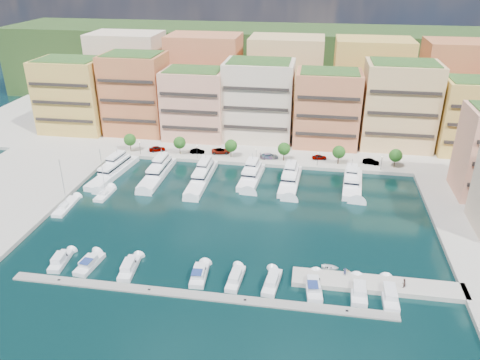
{
  "coord_description": "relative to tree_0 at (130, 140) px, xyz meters",
  "views": [
    {
      "loc": [
        15.78,
        -95.9,
        55.96
      ],
      "look_at": [
        -1.02,
        7.6,
        6.0
      ],
      "focal_mm": 35.0,
      "sensor_mm": 36.0,
      "label": 1
    }
  ],
  "objects": [
    {
      "name": "ground",
      "position": [
        40.0,
        -33.5,
        -4.74
      ],
      "size": [
        400.0,
        400.0,
        0.0
      ],
      "primitive_type": "plane",
      "color": "black",
      "rests_on": "ground"
    },
    {
      "name": "north_quay",
      "position": [
        40.0,
        28.5,
        -4.74
      ],
      "size": [
        220.0,
        64.0,
        2.0
      ],
      "primitive_type": "cube",
      "color": "#9E998E",
      "rests_on": "ground"
    },
    {
      "name": "hillside",
      "position": [
        40.0,
        76.5,
        -4.74
      ],
      "size": [
        240.0,
        40.0,
        58.0
      ],
      "primitive_type": "cube",
      "color": "#213716",
      "rests_on": "ground"
    },
    {
      "name": "south_pontoon",
      "position": [
        37.0,
        -63.5,
        -4.74
      ],
      "size": [
        72.0,
        2.2,
        0.35
      ],
      "primitive_type": "cube",
      "color": "gray",
      "rests_on": "ground"
    },
    {
      "name": "finger_pier",
      "position": [
        70.0,
        -55.5,
        -4.74
      ],
      "size": [
        32.0,
        5.0,
        2.0
      ],
      "primitive_type": "cube",
      "color": "#9E998E",
      "rests_on": "ground"
    },
    {
      "name": "apartment_0",
      "position": [
        -26.0,
        16.49,
        8.57
      ],
      "size": [
        22.0,
        16.5,
        24.8
      ],
      "color": "gold",
      "rests_on": "north_quay"
    },
    {
      "name": "apartment_1",
      "position": [
        -4.0,
        18.49,
        9.57
      ],
      "size": [
        20.0,
        16.5,
        26.8
      ],
      "color": "#B86F3D",
      "rests_on": "north_quay"
    },
    {
      "name": "apartment_2",
      "position": [
        17.0,
        16.49,
        7.57
      ],
      "size": [
        20.0,
        15.5,
        22.8
      ],
      "color": "#E09C7D",
      "rests_on": "north_quay"
    },
    {
      "name": "apartment_3",
      "position": [
        38.0,
        18.49,
        9.07
      ],
      "size": [
        22.0,
        16.5,
        25.8
      ],
      "color": "beige",
      "rests_on": "north_quay"
    },
    {
      "name": "apartment_4",
      "position": [
        60.0,
        16.49,
        8.07
      ],
      "size": [
        20.0,
        15.5,
        23.8
      ],
      "color": "#CD714C",
      "rests_on": "north_quay"
    },
    {
      "name": "apartment_5",
      "position": [
        82.0,
        18.49,
        9.57
      ],
      "size": [
        22.0,
        16.5,
        26.8
      ],
      "color": "tan",
      "rests_on": "north_quay"
    },
    {
      "name": "apartment_6",
      "position": [
        104.0,
        16.49,
        7.57
      ],
      "size": [
        20.0,
        15.5,
        22.8
      ],
      "color": "gold",
      "rests_on": "north_quay"
    },
    {
      "name": "backblock_0",
      "position": [
        -15.0,
        40.5,
        11.26
      ],
      "size": [
        26.0,
        18.0,
        30.0
      ],
      "primitive_type": "cube",
      "color": "beige",
      "rests_on": "north_quay"
    },
    {
      "name": "backblock_1",
      "position": [
        15.0,
        40.5,
        11.26
      ],
      "size": [
        26.0,
        18.0,
        30.0
      ],
      "primitive_type": "cube",
      "color": "#CD714C",
      "rests_on": "north_quay"
    },
    {
      "name": "backblock_2",
      "position": [
        45.0,
        40.5,
        11.26
      ],
      "size": [
        26.0,
        18.0,
        30.0
      ],
      "primitive_type": "cube",
      "color": "tan",
      "rests_on": "north_quay"
    },
    {
      "name": "backblock_3",
      "position": [
        75.0,
        40.5,
        11.26
      ],
      "size": [
        26.0,
        18.0,
        30.0
      ],
      "primitive_type": "cube",
      "color": "gold",
      "rests_on": "north_quay"
    },
    {
      "name": "backblock_4",
      "position": [
        105.0,
        40.5,
        11.26
      ],
      "size": [
        26.0,
        18.0,
        30.0
      ],
      "primitive_type": "cube",
      "color": "#B86F3D",
      "rests_on": "north_quay"
    },
    {
      "name": "tree_0",
      "position": [
        0.0,
        0.0,
        0.0
      ],
      "size": [
        3.8,
        3.8,
        5.65
      ],
      "color": "#473323",
      "rests_on": "north_quay"
    },
    {
      "name": "tree_1",
      "position": [
        16.0,
        0.0,
        0.0
      ],
      "size": [
        3.8,
        3.8,
        5.65
      ],
      "color": "#473323",
      "rests_on": "north_quay"
    },
    {
      "name": "tree_2",
      "position": [
        32.0,
        0.0,
        0.0
      ],
      "size": [
        3.8,
        3.8,
        5.65
      ],
      "color": "#473323",
      "rests_on": "north_quay"
    },
    {
      "name": "tree_3",
      "position": [
        48.0,
        0.0,
        0.0
      ],
      "size": [
        3.8,
        3.8,
        5.65
      ],
      "color": "#473323",
      "rests_on": "north_quay"
    },
    {
      "name": "tree_4",
      "position": [
        64.0,
        0.0,
        0.0
      ],
      "size": [
        3.8,
        3.8,
        5.65
      ],
      "color": "#473323",
      "rests_on": "north_quay"
    },
    {
      "name": "tree_5",
      "position": [
        80.0,
        0.0,
        0.0
      ],
      "size": [
        3.8,
        3.8,
        5.65
      ],
      "color": "#473323",
      "rests_on": "north_quay"
    },
    {
      "name": "lamppost_0",
      "position": [
        4.0,
        -2.3,
        -0.92
      ],
      "size": [
        0.3,
        0.3,
        4.2
      ],
      "color": "black",
      "rests_on": "north_quay"
    },
    {
      "name": "lamppost_1",
      "position": [
        22.0,
        -2.3,
        -0.92
      ],
      "size": [
        0.3,
        0.3,
        4.2
      ],
      "color": "black",
      "rests_on": "north_quay"
    },
    {
      "name": "lamppost_2",
      "position": [
        40.0,
        -2.3,
        -0.92
      ],
      "size": [
        0.3,
        0.3,
        4.2
      ],
      "color": "black",
      "rests_on": "north_quay"
    },
    {
      "name": "lamppost_3",
      "position": [
        58.0,
        -2.3,
        -0.92
      ],
      "size": [
        0.3,
        0.3,
        4.2
      ],
      "color": "black",
      "rests_on": "north_quay"
    },
    {
      "name": "lamppost_4",
      "position": [
        76.0,
        -2.3,
        -0.92
      ],
      "size": [
        0.3,
        0.3,
        4.2
      ],
      "color": "black",
      "rests_on": "north_quay"
    },
    {
      "name": "yacht_0",
      "position": [
        0.8,
        -15.02,
        -3.53
      ],
      "size": [
        7.27,
        23.35,
        7.3
      ],
      "color": "white",
      "rests_on": "ground"
    },
    {
      "name": "yacht_1",
      "position": [
        13.56,
        -14.32,
        -3.65
      ],
      "size": [
        4.94,
        21.35,
        7.3
      ],
      "color": "white",
      "rests_on": "ground"
    },
    {
      "name": "yacht_2",
      "position": [
        26.55,
        -14.9,
        -3.53
      ],
      "size": [
        4.49,
        22.74,
        7.3
      ],
      "color": "white",
      "rests_on": "ground"
    },
    {
      "name": "yacht_3",
      "position": [
        40.03,
        -12.19,
        -3.53
      ],
      "size": [
        5.93,
        17.08,
        7.3
      ],
      "color": "white",
      "rests_on": "ground"
    },
    {
      "name": "yacht_4",
      "position": [
        50.88,
        -13.13,
        -3.65
      ],
      "size": [
        5.69,
        18.97,
        7.3
      ],
      "color": "white",
      "rests_on": "ground"
    },
    {
      "name": "yacht_5",
      "position": [
        67.56,
        -12.46,
        -3.53
      ],
      "size": [
        6.09,
        17.71,
        7.3
      ],
      "color": "white",
      "rests_on": "ground"
    },
    {
      "name": "cruiser_0",
      "position": [
        7.39,
        -58.08,
        -4.2
      ],
      "size": [
        3.18,
        7.44,
        2.55
      ],
      "color": "silver",
      "rests_on": "ground"
    },
    {
      "name": "cruiser_1",
      "position": [
        13.63,
        -58.1,
        -4.17
      ],
      "size": [
        3.7,
        7.88,
        2.66
      ],
      "color": "silver",
      "rests_on": "ground"
    },
    {
      "name": "cruiser_2",
      "position": [
        22.0,
        -58.09,
        -4.2
      ],
      "size": [
        3.25,
        8.25,
        2.55
      ],
      "color": "silver",
      "rests_on": "ground"
    },
    {
      "name": "cruiser_4",
      "position": [
        36.22,
        -58.1,
        -4.17
      ],
      "size": [
        3.28,
        7.46,
        2.66
      ],
      "color": "silver",
      "rests_on": "ground"
    },
    {
      "name": "cruiser_5",
      "position": [
        43.31,
        -58.08,
        -4.2
      ],
      "size": [
        2.87,
        7.88,
        2.55
      ],
      "color": "silver",
      "rests_on": "ground"
    },
    {
      "name": "cruiser_6",
      "position": [
        50.33,
        -58.09,
        -4.2
      ],
      "size": [
        3.36,
        8.14,
        2.55
      ],
      "color": "silver",
      "rests_on": "ground"
    },
    {
      "name": "cruiser_7",
      "position": [
        58.06,
        -58.11,
        -4.17
      ],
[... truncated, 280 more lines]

